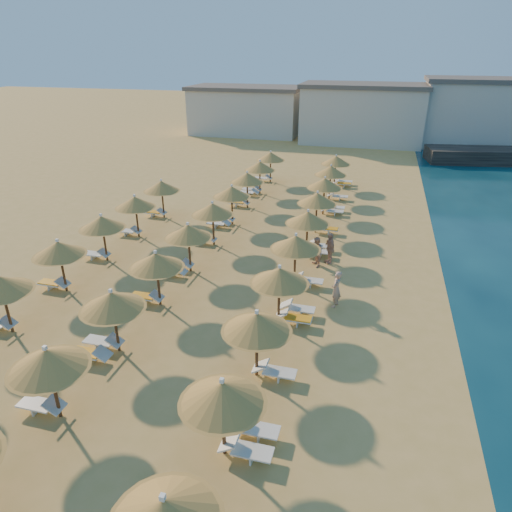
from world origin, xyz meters
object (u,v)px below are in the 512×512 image
(parasol_row_west, at_px, (188,232))
(beachgoer_a, at_px, (336,289))
(beachgoer_c, at_px, (330,248))
(parasol_row_east, at_px, (296,243))
(beachgoer_b, at_px, (316,252))

(parasol_row_west, xyz_separation_m, beachgoer_a, (8.27, -1.73, -1.40))
(beachgoer_c, bearing_deg, parasol_row_east, -55.02)
(beachgoer_a, bearing_deg, beachgoer_c, -155.82)
(parasol_row_east, height_order, parasol_row_west, same)
(parasol_row_east, relative_size, beachgoer_b, 23.33)
(beachgoer_b, bearing_deg, beachgoer_a, -8.44)
(beachgoer_b, xyz_separation_m, beachgoer_a, (1.55, -4.16, 0.05))
(beachgoer_a, bearing_deg, parasol_row_west, -88.03)
(beachgoer_b, distance_m, beachgoer_a, 4.44)
(parasol_row_west, bearing_deg, beachgoer_a, -11.85)
(parasol_row_east, relative_size, parasol_row_west, 1.00)
(beachgoer_a, bearing_deg, beachgoer_b, -145.68)
(parasol_row_east, height_order, beachgoer_c, parasol_row_east)
(parasol_row_east, xyz_separation_m, beachgoer_b, (0.79, 2.42, -1.46))
(parasol_row_east, relative_size, beachgoer_c, 22.02)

